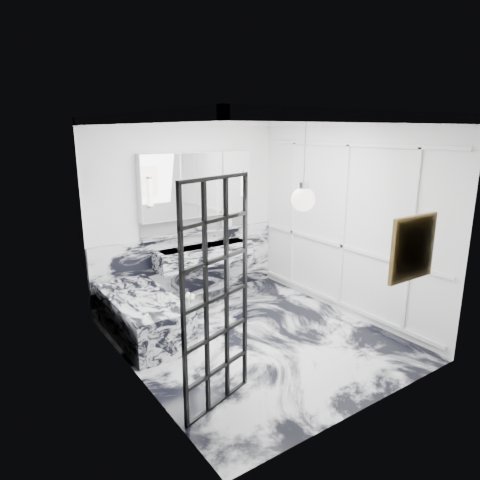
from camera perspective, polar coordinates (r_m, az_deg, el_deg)
floor at (r=5.76m, az=1.92°, el=-12.86°), size 3.60×3.60×0.00m
ceiling at (r=5.12m, az=2.20°, el=16.20°), size 3.60×3.60×0.00m
wall_back at (r=6.77m, az=-7.06°, el=3.76°), size 3.60×0.00×3.60m
wall_front at (r=4.02m, az=17.51°, el=-4.24°), size 3.60×0.00×3.60m
wall_left at (r=4.53m, az=-14.45°, el=-1.93°), size 0.00×3.60×3.60m
wall_right at (r=6.33m, az=13.79°, el=2.71°), size 0.00×3.60×3.60m
marble_clad_back at (r=6.96m, az=-6.75°, el=-3.37°), size 3.18×0.05×1.05m
marble_clad_left at (r=4.56m, az=-14.23°, el=-2.63°), size 0.02×3.56×2.68m
panel_molding at (r=6.34m, az=13.62°, el=1.80°), size 0.03×3.40×2.30m
soap_bottle_a at (r=7.09m, az=-1.40°, el=2.75°), size 0.11×0.11×0.23m
soap_bottle_b at (r=7.04m, az=-2.10°, el=2.45°), size 0.10×0.10×0.18m
soap_bottle_c at (r=7.05m, az=-2.09°, el=2.29°), size 0.14×0.14×0.14m
face_pot at (r=6.82m, az=-5.36°, el=1.87°), size 0.13×0.13×0.13m
amber_bottle at (r=6.88m, az=-4.54°, el=1.78°), size 0.04×0.04×0.10m
flower_vase at (r=5.13m, az=-6.79°, el=-9.00°), size 0.08×0.08×0.12m
crittall_door at (r=4.03m, az=-3.13°, el=-7.76°), size 0.85×0.31×2.24m
artwork at (r=4.49m, az=22.07°, el=-0.99°), size 0.55×0.05×0.55m
pendant_light at (r=4.19m, az=8.42°, el=5.35°), size 0.23×0.23×0.23m
trough_sink at (r=6.78m, az=-4.81°, el=-1.98°), size 1.60×0.45×0.30m
ledge at (r=6.84m, az=-5.55°, el=1.08°), size 1.90×0.14×0.04m
subway_tile at (r=6.86m, az=-5.83°, el=2.27°), size 1.90×0.03×0.23m
mirror_cabinet at (r=6.71m, az=-5.73°, el=7.33°), size 1.90×0.16×1.00m
sconce_left at (r=6.27m, az=-11.90°, el=6.24°), size 0.07×0.07×0.40m
sconce_right at (r=7.06m, az=0.54°, el=7.43°), size 0.07×0.07×0.40m
bathtub at (r=5.85m, az=-12.91°, el=-9.83°), size 0.75×1.65×0.55m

